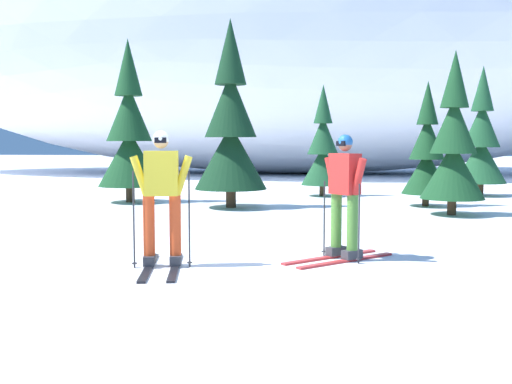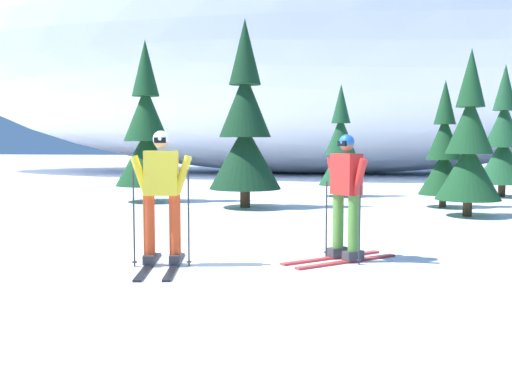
% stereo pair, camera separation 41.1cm
% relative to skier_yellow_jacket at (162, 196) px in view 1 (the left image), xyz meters
% --- Properties ---
extents(ground_plane, '(120.00, 120.00, 0.00)m').
position_rel_skier_yellow_jacket_xyz_m(ground_plane, '(0.81, 0.14, -0.92)').
color(ground_plane, white).
extents(skier_yellow_jacket, '(0.80, 1.74, 1.76)m').
position_rel_skier_yellow_jacket_xyz_m(skier_yellow_jacket, '(0.00, 0.00, 0.00)').
color(skier_yellow_jacket, black).
rests_on(skier_yellow_jacket, ground).
extents(skier_red_jacket, '(1.53, 1.44, 1.71)m').
position_rel_skier_yellow_jacket_xyz_m(skier_red_jacket, '(2.35, 0.76, -0.03)').
color(skier_red_jacket, red).
rests_on(skier_red_jacket, ground).
extents(pine_tree_far_left, '(1.66, 1.66, 4.30)m').
position_rel_skier_yellow_jacket_xyz_m(pine_tree_far_left, '(-3.03, 8.00, 0.88)').
color(pine_tree_far_left, '#47301E').
rests_on(pine_tree_far_left, ground).
extents(pine_tree_left, '(1.76, 1.76, 4.56)m').
position_rel_skier_yellow_jacket_xyz_m(pine_tree_left, '(-0.16, 6.99, 0.98)').
color(pine_tree_left, '#47301E').
rests_on(pine_tree_left, ground).
extents(pine_tree_center_left, '(1.27, 1.27, 3.28)m').
position_rel_skier_yellow_jacket_xyz_m(pine_tree_center_left, '(2.07, 10.37, 0.45)').
color(pine_tree_center_left, '#47301E').
rests_on(pine_tree_center_left, ground).
extents(pine_tree_center, '(1.20, 1.20, 3.11)m').
position_rel_skier_yellow_jacket_xyz_m(pine_tree_center, '(4.63, 7.82, 0.38)').
color(pine_tree_center, '#47301E').
rests_on(pine_tree_center, ground).
extents(pine_tree_center_right, '(1.39, 1.39, 3.59)m').
position_rel_skier_yellow_jacket_xyz_m(pine_tree_center_right, '(4.89, 6.05, 0.58)').
color(pine_tree_center_right, '#47301E').
rests_on(pine_tree_center_right, ground).
extents(pine_tree_right, '(1.48, 1.48, 3.83)m').
position_rel_skier_yellow_jacket_xyz_m(pine_tree_right, '(6.73, 10.96, 0.68)').
color(pine_tree_right, '#47301E').
rests_on(pine_tree_right, ground).
extents(snow_ridge_background, '(42.64, 15.39, 14.80)m').
position_rel_skier_yellow_jacket_xyz_m(snow_ridge_background, '(0.76, 22.97, 6.48)').
color(snow_ridge_background, white).
rests_on(snow_ridge_background, ground).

